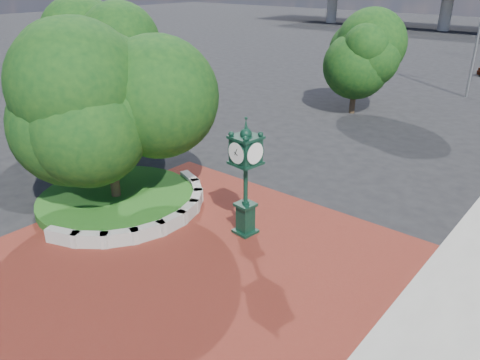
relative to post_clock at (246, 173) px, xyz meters
name	(u,v)px	position (x,y,z in m)	size (l,w,h in m)	color
ground	(209,247)	(-0.37, -1.50, -2.31)	(200.00, 200.00, 0.00)	black
plaza	(188,259)	(-0.37, -2.50, -2.29)	(12.00, 12.00, 0.04)	maroon
planter_wall	(155,216)	(-3.08, -1.50, -2.04)	(2.96, 6.77, 0.54)	#9E9B93
grass_bed	(117,200)	(-5.37, -1.50, -2.11)	(6.10, 6.10, 0.40)	#224B15
tree_planter	(107,114)	(-5.37, -1.50, 1.41)	(5.20, 5.20, 6.33)	#38281C
tree_northwest	(94,60)	(-13.37, 3.50, 1.81)	(5.60, 5.60, 6.93)	#38281C
tree_street	(356,63)	(-4.37, 16.50, 0.93)	(4.40, 4.40, 5.45)	#38281C
post_clock	(246,173)	(0.00, 0.00, 0.00)	(0.97, 0.97, 4.21)	black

